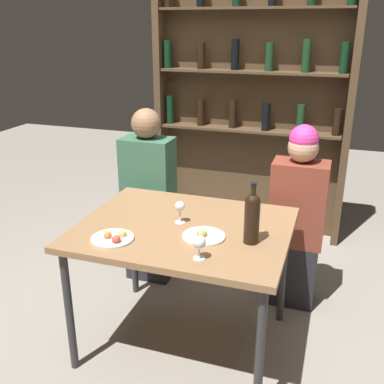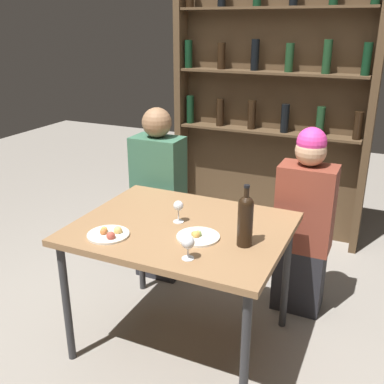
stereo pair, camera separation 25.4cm
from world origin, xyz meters
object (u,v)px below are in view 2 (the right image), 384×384
Objects in this scene: wine_glass_0 at (178,207)px; seated_person_right at (304,226)px; food_plate_0 at (109,234)px; food_plate_1 at (198,236)px; wine_glass_1 at (188,243)px; seated_person_left at (159,199)px; wine_bottle at (245,219)px.

wine_glass_0 is 0.89m from seated_person_right.
food_plate_1 is at bearing 21.75° from food_plate_0.
seated_person_left is at bearing 125.40° from wine_glass_1.
wine_glass_0 is 1.06× the size of wine_glass_1.
wine_glass_1 reaches higher than food_plate_1.
wine_glass_0 is 0.42m from wine_glass_1.
wine_glass_1 is at bearing -5.82° from food_plate_0.
seated_person_right is at bearing 0.00° from seated_person_left.
wine_glass_1 is at bearing -57.69° from wine_glass_0.
wine_bottle is 0.28m from food_plate_1.
seated_person_right is at bearing 61.42° from food_plate_1.
wine_bottle is at bearing 5.90° from food_plate_1.
seated_person_left is (-0.21, 0.93, -0.17)m from food_plate_0.
food_plate_0 is at bearing 174.18° from wine_glass_1.
food_plate_1 is at bearing -49.40° from seated_person_left.
seated_person_left is (-0.69, 0.97, -0.24)m from wine_glass_1.
wine_glass_1 is at bearing -110.44° from seated_person_right.
food_plate_0 is 0.18× the size of seated_person_right.
food_plate_0 is at bearing -132.31° from seated_person_right.
seated_person_left is (-0.89, 0.73, -0.31)m from wine_bottle.
wine_glass_0 is 0.81m from seated_person_left.
food_plate_1 is 0.88m from seated_person_right.
wine_glass_0 reaches higher than food_plate_0.
food_plate_1 is at bearing -174.10° from wine_bottle.
wine_bottle is 0.25× the size of seated_person_left.
seated_person_right reaches higher than wine_glass_0.
food_plate_1 is 1.01m from seated_person_left.
seated_person_left reaches higher than seated_person_right.
wine_glass_1 is 0.54× the size of food_plate_0.
wine_glass_0 reaches higher than wine_glass_1.
wine_glass_0 is at bearing 165.19° from wine_bottle.
wine_glass_1 is at bearing -54.60° from seated_person_left.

